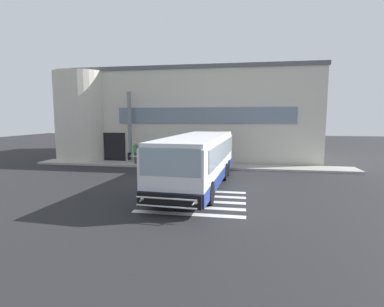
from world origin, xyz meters
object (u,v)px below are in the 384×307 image
passenger_near_column (136,152)px  passenger_by_doorway (154,151)px  bus_main_foreground (198,162)px  passenger_at_curb_edge (157,151)px  entry_support_column (130,127)px

passenger_near_column → passenger_by_doorway: (1.31, 0.28, 0.03)m
bus_main_foreground → passenger_by_doorway: 7.52m
bus_main_foreground → passenger_at_curb_edge: (-4.23, 6.54, -0.25)m
bus_main_foreground → passenger_near_column: 8.14m
passenger_by_doorway → passenger_at_curb_edge: bearing=75.2°
bus_main_foreground → passenger_at_curb_edge: bus_main_foreground is taller
passenger_at_curb_edge → passenger_by_doorway: bearing=-104.8°
bus_main_foreground → passenger_by_doorway: (-4.34, 6.14, -0.22)m
passenger_near_column → passenger_at_curb_edge: 1.57m
passenger_by_doorway → entry_support_column: bearing=163.1°
passenger_by_doorway → passenger_at_curb_edge: 0.42m
passenger_near_column → bus_main_foreground: bearing=-46.0°
entry_support_column → passenger_near_column: 2.18m
entry_support_column → passenger_at_curb_edge: (2.22, -0.24, -1.80)m
entry_support_column → bus_main_foreground: bearing=-46.4°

